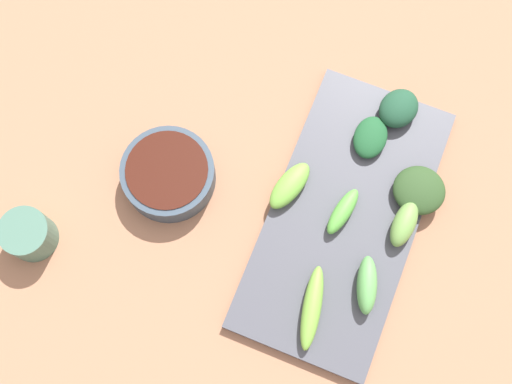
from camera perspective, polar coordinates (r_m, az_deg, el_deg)
name	(u,v)px	position (r m, az deg, el deg)	size (l,w,h in m)	color
tabletop	(292,213)	(0.82, 3.18, -1.81)	(2.10, 2.10, 0.02)	#A27052
sauce_bowl	(168,174)	(0.81, -7.63, 1.56)	(0.11, 0.11, 0.04)	#374756
serving_plate	(344,217)	(0.81, 7.63, -2.21)	(0.17, 0.36, 0.01)	#474952
broccoli_stalk_0	(367,285)	(0.78, 9.63, -7.98)	(0.02, 0.07, 0.03)	#5CA654
broccoli_stalk_1	(312,308)	(0.77, 4.89, -10.00)	(0.02, 0.10, 0.02)	#77B540
broccoli_leafy_2	(399,108)	(0.85, 12.30, 7.12)	(0.05, 0.06, 0.03)	#1E4A31
broccoli_stalk_3	(404,224)	(0.80, 12.77, -2.71)	(0.03, 0.06, 0.03)	#6E9F4A
broccoli_stalk_4	(290,186)	(0.80, 2.95, 0.55)	(0.03, 0.07, 0.02)	#71B440
broccoli_stalk_5	(343,211)	(0.79, 7.56, -1.69)	(0.02, 0.07, 0.02)	#5DB444
broccoli_leafy_6	(370,137)	(0.83, 9.92, 4.71)	(0.04, 0.06, 0.02)	#1E562D
broccoli_leafy_7	(419,190)	(0.82, 14.01, 0.15)	(0.06, 0.06, 0.02)	#2C4923
tea_cup	(29,234)	(0.83, -19.18, -3.51)	(0.06, 0.06, 0.05)	#4A7461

